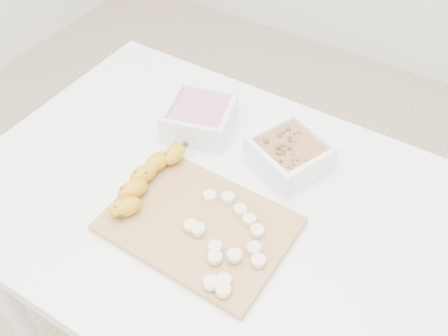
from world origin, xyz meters
The scene contains 6 objects.
table centered at (0.00, 0.00, 0.65)m, with size 1.00×0.70×0.75m.
bowl_yogurt centered at (-0.14, 0.15, 0.78)m, with size 0.17×0.17×0.07m.
bowl_granola centered at (0.08, 0.16, 0.78)m, with size 0.18×0.18×0.06m.
cutting_board centered at (0.01, -0.07, 0.76)m, with size 0.33×0.24×0.01m, color #B37F52.
banana centered at (-0.12, -0.05, 0.78)m, with size 0.06×0.21×0.04m, color #BE8D12, non-canonical shape.
banana_slices centered at (0.08, -0.09, 0.77)m, with size 0.18×0.20×0.02m.
Camera 1 is at (0.35, -0.52, 1.50)m, focal length 40.00 mm.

